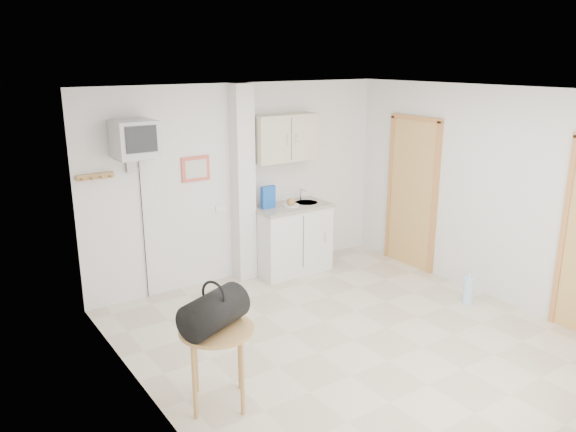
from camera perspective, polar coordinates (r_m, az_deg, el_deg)
ground at (r=5.94m, az=6.72°, el=-12.38°), size 4.50×4.50×0.00m
room_envelope at (r=5.61m, az=8.48°, el=2.68°), size 4.24×4.54×2.55m
kitchenette at (r=7.45m, az=0.15°, el=0.30°), size 1.03×0.58×2.10m
crt_television at (r=6.33m, az=-15.33°, el=7.44°), size 0.44×0.45×2.15m
round_table at (r=4.70m, az=-7.23°, el=-12.25°), size 0.61×0.61×0.69m
duffel_bag at (r=4.58m, az=-7.52°, el=-9.56°), size 0.64×0.51×0.42m
water_bottle at (r=6.96m, az=17.86°, el=-7.22°), size 0.12×0.12×0.36m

